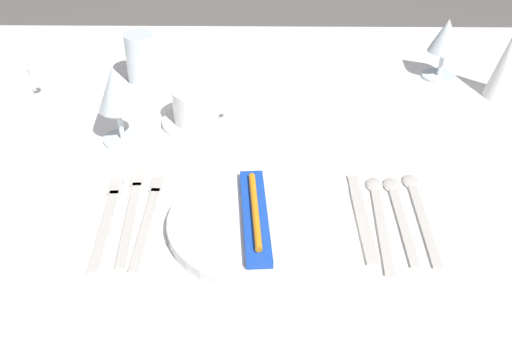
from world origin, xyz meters
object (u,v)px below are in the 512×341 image
(fork_salad, at_px, (107,218))
(spoon_tea, at_px, (418,206))
(spoon_dessert, at_px, (398,208))
(drink_tumbler, at_px, (141,61))
(coffee_cup_right, at_px, (196,105))
(coffee_cup_left, at_px, (10,79))
(fork_inner, at_px, (132,211))
(spoon_soup, at_px, (379,210))
(wine_glass_left, at_px, (116,91))
(dinner_knife, at_px, (362,218))
(wine_glass_centre, at_px, (446,39))
(dinner_plate, at_px, (255,223))
(napkin_folded, at_px, (508,63))
(fork_outer, at_px, (149,216))
(toothbrush_package, at_px, (255,215))

(fork_salad, height_order, spoon_tea, spoon_tea)
(spoon_dessert, relative_size, drink_tumbler, 1.99)
(coffee_cup_right, bearing_deg, coffee_cup_left, 166.52)
(fork_inner, xyz_separation_m, spoon_soup, (0.38, 0.01, 0.00))
(fork_salad, bearing_deg, wine_glass_left, 94.94)
(dinner_knife, bearing_deg, coffee_cup_right, 134.59)
(spoon_dessert, distance_m, drink_tumbler, 0.64)
(drink_tumbler, bearing_deg, spoon_dessert, -42.86)
(coffee_cup_left, bearing_deg, fork_salad, -54.22)
(fork_inner, bearing_deg, wine_glass_centre, 38.87)
(dinner_plate, height_order, wine_glass_left, wine_glass_left)
(dinner_plate, xyz_separation_m, napkin_folded, (0.50, 0.42, 0.07))
(fork_outer, distance_m, napkin_folded, 0.77)
(toothbrush_package, relative_size, fork_inner, 0.93)
(spoon_soup, bearing_deg, fork_inner, -179.12)
(spoon_soup, bearing_deg, spoon_tea, 10.70)
(dinner_plate, bearing_deg, fork_outer, 171.78)
(spoon_soup, bearing_deg, wine_glass_centre, 66.46)
(dinner_plate, height_order, spoon_tea, dinner_plate)
(fork_salad, height_order, wine_glass_left, wine_glass_left)
(fork_outer, distance_m, fork_salad, 0.06)
(coffee_cup_right, bearing_deg, wine_glass_left, -157.17)
(spoon_dessert, bearing_deg, fork_salad, -176.26)
(spoon_soup, distance_m, drink_tumbler, 0.62)
(coffee_cup_left, relative_size, napkin_folded, 0.73)
(dinner_knife, distance_m, wine_glass_left, 0.47)
(wine_glass_centre, bearing_deg, fork_salad, -141.75)
(coffee_cup_left, bearing_deg, napkin_folded, 1.67)
(coffee_cup_right, bearing_deg, fork_salad, -111.58)
(fork_inner, xyz_separation_m, napkin_folded, (0.69, 0.38, 0.07))
(spoon_dessert, xyz_separation_m, coffee_cup_left, (-0.71, 0.34, 0.04))
(dinner_plate, bearing_deg, coffee_cup_right, 110.61)
(spoon_soup, xyz_separation_m, drink_tumbler, (-0.44, 0.44, 0.04))
(dinner_plate, relative_size, fork_outer, 1.18)
(toothbrush_package, relative_size, coffee_cup_right, 1.99)
(wine_glass_centre, xyz_separation_m, wine_glass_left, (-0.63, -0.26, 0.01))
(dinner_plate, xyz_separation_m, fork_outer, (-0.16, 0.02, -0.01))
(wine_glass_left, xyz_separation_m, drink_tumbler, (-0.00, 0.24, -0.05))
(dinner_plate, relative_size, wine_glass_left, 1.78)
(drink_tumbler, distance_m, napkin_folded, 0.75)
(toothbrush_package, distance_m, wine_glass_centre, 0.64)
(spoon_soup, bearing_deg, napkin_folded, 50.98)
(wine_glass_centre, bearing_deg, wine_glass_left, -157.81)
(dinner_knife, bearing_deg, spoon_soup, 34.80)
(fork_salad, xyz_separation_m, wine_glass_left, (-0.02, 0.23, 0.10))
(coffee_cup_left, distance_m, wine_glass_centre, 0.89)
(fork_inner, height_order, wine_glass_left, wine_glass_left)
(coffee_cup_left, bearing_deg, wine_glass_left, -30.42)
(fork_inner, bearing_deg, fork_salad, -154.17)
(drink_tumbler, bearing_deg, coffee_cup_right, -53.63)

